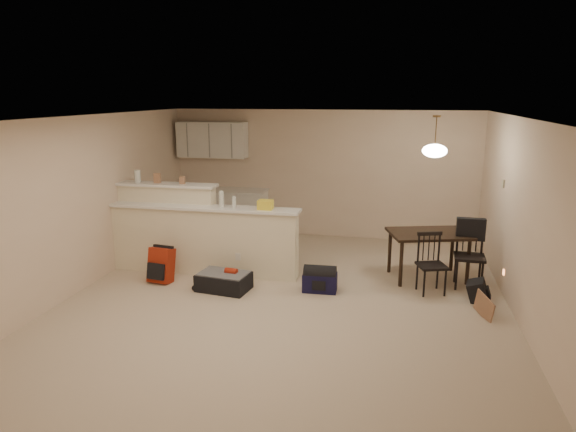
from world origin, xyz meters
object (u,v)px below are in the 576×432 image
(red_backpack, at_px, (161,265))
(navy_duffel, at_px, (320,282))
(pendant_lamp, at_px, (435,150))
(dining_table, at_px, (429,238))
(dining_chair_far, at_px, (470,255))
(suitcase, at_px, (224,282))
(black_daypack, at_px, (477,291))
(dining_chair_near, at_px, (432,264))

(red_backpack, distance_m, navy_duffel, 2.43)
(navy_duffel, bearing_deg, pendant_lamp, 27.87)
(dining_table, relative_size, dining_chair_far, 1.36)
(suitcase, bearing_deg, red_backpack, -179.29)
(red_backpack, bearing_deg, black_daypack, 11.31)
(dining_table, xyz_separation_m, suitcase, (-2.93, -1.12, -0.52))
(dining_chair_near, relative_size, navy_duffel, 1.78)
(pendant_lamp, bearing_deg, black_daypack, -50.54)
(dining_chair_far, height_order, suitcase, dining_chair_far)
(dining_chair_near, bearing_deg, black_daypack, -32.96)
(black_daypack, bearing_deg, pendant_lamp, 49.99)
(dining_table, xyz_separation_m, black_daypack, (0.64, -0.78, -0.51))
(pendant_lamp, height_order, dining_chair_far, pendant_lamp)
(suitcase, xyz_separation_m, black_daypack, (3.57, 0.34, 0.02))
(suitcase, distance_m, red_backpack, 1.06)
(dining_chair_near, height_order, suitcase, dining_chair_near)
(suitcase, bearing_deg, black_daypack, 13.39)
(pendant_lamp, relative_size, dining_chair_near, 0.71)
(suitcase, height_order, navy_duffel, navy_duffel)
(dining_table, distance_m, dining_chair_far, 0.65)
(suitcase, relative_size, navy_duffel, 1.50)
(dining_chair_near, height_order, black_daypack, dining_chair_near)
(black_daypack, bearing_deg, red_backpack, 103.08)
(dining_chair_near, height_order, red_backpack, dining_chair_near)
(dining_table, bearing_deg, black_daypack, -66.70)
(navy_duffel, xyz_separation_m, black_daypack, (2.19, 0.10, 0.01))
(pendant_lamp, xyz_separation_m, black_daypack, (0.64, -0.78, -1.85))
(dining_chair_far, bearing_deg, black_daypack, -79.80)
(dining_chair_far, xyz_separation_m, suitcase, (-3.50, -0.85, -0.37))
(dining_chair_far, height_order, black_daypack, dining_chair_far)
(pendant_lamp, distance_m, navy_duffel, 2.57)
(dining_table, distance_m, pendant_lamp, 1.34)
(pendant_lamp, bearing_deg, red_backpack, -166.06)
(navy_duffel, height_order, black_daypack, black_daypack)
(dining_chair_near, height_order, dining_chair_far, dining_chair_far)
(red_backpack, relative_size, navy_duffel, 1.07)
(dining_table, xyz_separation_m, red_backpack, (-3.96, -0.98, -0.38))
(black_daypack, bearing_deg, dining_chair_far, 17.77)
(pendant_lamp, xyz_separation_m, suitcase, (-2.93, -1.12, -1.87))
(pendant_lamp, xyz_separation_m, dining_chair_far, (0.58, -0.26, -1.50))
(dining_chair_near, xyz_separation_m, navy_duffel, (-1.57, -0.27, -0.30))
(pendant_lamp, bearing_deg, suitcase, -159.12)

